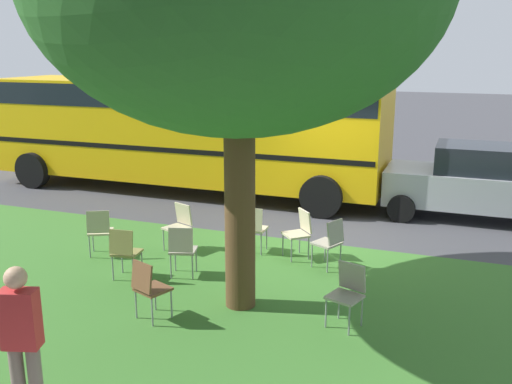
# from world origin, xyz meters

# --- Properties ---
(ground) EXTENTS (80.00, 80.00, 0.00)m
(ground) POSITION_xyz_m (0.00, 0.00, 0.00)
(ground) COLOR #424247
(grass_verge) EXTENTS (48.00, 6.00, 0.01)m
(grass_verge) POSITION_xyz_m (0.00, 3.20, 0.00)
(grass_verge) COLOR #3D752D
(grass_verge) RESTS_ON ground
(chair_0) EXTENTS (0.54, 0.54, 0.88)m
(chair_0) POSITION_xyz_m (1.32, 4.18, 0.52)
(chair_0) COLOR brown
(chair_0) RESTS_ON ground
(chair_1) EXTENTS (0.51, 0.52, 0.88)m
(chair_1) POSITION_xyz_m (1.60, 2.64, 0.52)
(chair_1) COLOR #ADA393
(chair_1) RESTS_ON ground
(chair_2) EXTENTS (0.47, 0.47, 0.88)m
(chair_2) POSITION_xyz_m (2.43, 3.06, 0.52)
(chair_2) COLOR olive
(chair_2) RESTS_ON ground
(chair_3) EXTENTS (0.56, 0.55, 0.88)m
(chair_3) POSITION_xyz_m (-0.60, 1.42, 0.52)
(chair_3) COLOR #ADA393
(chair_3) RESTS_ON ground
(chair_4) EXTENTS (0.54, 0.54, 0.88)m
(chair_4) POSITION_xyz_m (2.26, 1.48, 0.52)
(chair_4) COLOR beige
(chair_4) RESTS_ON ground
(chair_5) EXTENTS (0.44, 0.44, 0.88)m
(chair_5) POSITION_xyz_m (0.91, 1.15, 0.52)
(chair_5) COLOR beige
(chair_5) RESTS_ON ground
(chair_6) EXTENTS (0.59, 0.59, 0.88)m
(chair_6) POSITION_xyz_m (0.05, 1.08, 0.52)
(chair_6) COLOR beige
(chair_6) RESTS_ON ground
(chair_7) EXTENTS (0.55, 0.56, 0.88)m
(chair_7) POSITION_xyz_m (3.46, 2.28, 0.52)
(chair_7) COLOR beige
(chair_7) RESTS_ON ground
(chair_8) EXTENTS (0.53, 0.53, 0.88)m
(chair_8) POSITION_xyz_m (-1.29, 3.37, 0.52)
(chair_8) COLOR #ADA393
(chair_8) RESTS_ON ground
(parked_car) EXTENTS (3.70, 1.92, 1.65)m
(parked_car) POSITION_xyz_m (-2.87, -2.63, 0.84)
(parked_car) COLOR #ADB2B7
(parked_car) RESTS_ON ground
(school_bus) EXTENTS (10.40, 2.80, 2.88)m
(school_bus) POSITION_xyz_m (4.29, -2.76, 1.76)
(school_bus) COLOR yellow
(school_bus) RESTS_ON ground
(pedestrian_1) EXTENTS (0.40, 0.30, 1.69)m
(pedestrian_1) POSITION_xyz_m (1.29, 6.56, 0.93)
(pedestrian_1) COLOR #726659
(pedestrian_1) RESTS_ON ground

